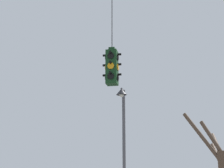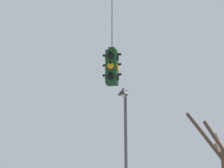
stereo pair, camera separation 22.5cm
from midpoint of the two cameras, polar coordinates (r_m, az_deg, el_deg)
The scene contains 2 objects.
traffic_light_over_intersection at distance 10.52m, azimuth 0.61°, elevation 2.93°, with size 0.58×0.58×3.72m.
street_lamp at distance 12.90m, azimuth 2.65°, elevation -7.99°, with size 0.40×0.70×5.17m.
Camera 2 is at (1.24, -9.55, 1.83)m, focal length 55.00 mm.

